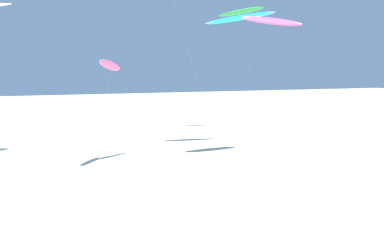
# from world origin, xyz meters

# --- Properties ---
(flying_kite_2) EXTENTS (6.85, 5.24, 19.47)m
(flying_kite_2) POSITION_xyz_m (20.59, 50.49, 18.41)
(flying_kite_2) COLOR green
(flying_kite_2) RESTS_ON ground
(flying_kite_4) EXTENTS (8.15, 10.10, 17.11)m
(flying_kite_4) POSITION_xyz_m (15.29, 40.00, 15.99)
(flying_kite_4) COLOR #19B2B7
(flying_kite_4) RESTS_ON ground
(flying_kite_5) EXTENTS (3.53, 9.47, 11.29)m
(flying_kite_5) POSITION_xyz_m (0.09, 35.48, 10.55)
(flying_kite_5) COLOR #EA5193
(flying_kite_5) RESTS_ON ground
(flying_kite_6) EXTENTS (7.50, 10.76, 15.56)m
(flying_kite_6) POSITION_xyz_m (15.81, 33.87, 14.91)
(flying_kite_6) COLOR #EA5193
(flying_kite_6) RESTS_ON ground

